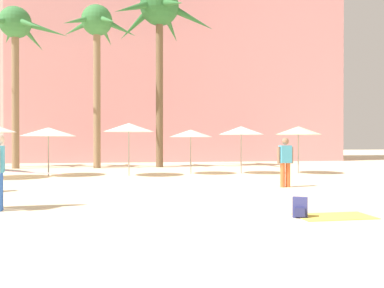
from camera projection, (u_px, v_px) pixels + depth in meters
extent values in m
plane|color=beige|center=(180.00, 234.00, 6.90)|extent=(120.00, 120.00, 0.00)
cube|color=pink|center=(178.00, 63.00, 34.21)|extent=(25.27, 8.46, 16.26)
cube|color=#BCB7AD|center=(91.00, 40.00, 42.43)|extent=(14.49, 11.76, 24.12)
cylinder|color=#896B4C|center=(97.00, 94.00, 23.55)|extent=(0.41, 0.41, 8.56)
sphere|color=#387A3D|center=(97.00, 20.00, 23.52)|extent=(1.77, 1.77, 1.77)
cone|color=#387A3D|center=(120.00, 29.00, 23.98)|extent=(2.03, 0.76, 1.08)
cone|color=#387A3D|center=(106.00, 34.00, 24.81)|extent=(1.01, 1.95, 1.29)
cone|color=#387A3D|center=(77.00, 28.00, 24.06)|extent=(1.91, 1.38, 0.99)
cone|color=#387A3D|center=(77.00, 21.00, 22.42)|extent=(1.69, 1.67, 1.07)
cone|color=#387A3D|center=(107.00, 20.00, 22.41)|extent=(1.28, 1.95, 1.00)
cylinder|color=brown|center=(159.00, 87.00, 24.36)|extent=(0.43, 0.43, 9.66)
sphere|color=#2D6B33|center=(159.00, 6.00, 24.32)|extent=(2.33, 2.33, 2.33)
cone|color=#2D6B33|center=(191.00, 18.00, 24.79)|extent=(3.00, 0.77, 1.67)
cone|color=#2D6B33|center=(170.00, 26.00, 26.16)|extent=(1.71, 2.85, 1.84)
cone|color=#2D6B33|center=(136.00, 24.00, 25.38)|extent=(2.44, 2.31, 1.99)
cone|color=#2D6B33|center=(134.00, 7.00, 22.84)|extent=(2.61, 2.31, 1.63)
cone|color=#2D6B33|center=(172.00, 3.00, 22.50)|extent=(1.34, 3.05, 1.38)
cylinder|color=#896B4C|center=(15.00, 95.00, 23.18)|extent=(0.41, 0.41, 8.33)
sphere|color=#387A3D|center=(15.00, 22.00, 23.14)|extent=(1.78, 1.78, 1.78)
cone|color=#387A3D|center=(46.00, 30.00, 23.54)|extent=(2.53, 0.62, 1.01)
cone|color=#387A3D|center=(32.00, 38.00, 24.68)|extent=(1.26, 2.40, 1.39)
cone|color=#387A3D|center=(10.00, 34.00, 24.51)|extent=(1.44, 2.43, 1.00)
cone|color=#387A3D|center=(29.00, 24.00, 22.09)|extent=(1.91, 2.14, 1.16)
cylinder|color=gray|center=(298.00, 150.00, 19.70)|extent=(0.06, 0.06, 2.28)
cone|color=beige|center=(298.00, 130.00, 19.70)|extent=(2.20, 2.20, 0.40)
cylinder|color=gray|center=(48.00, 152.00, 18.36)|extent=(0.06, 0.06, 2.18)
cone|color=white|center=(48.00, 132.00, 18.35)|extent=(2.46, 2.46, 0.39)
cylinder|color=gray|center=(129.00, 149.00, 18.40)|extent=(0.06, 0.06, 2.38)
cone|color=white|center=(129.00, 127.00, 18.39)|extent=(2.28, 2.28, 0.39)
cylinder|color=gray|center=(241.00, 150.00, 19.62)|extent=(0.06, 0.06, 2.28)
cone|color=white|center=(241.00, 130.00, 19.61)|extent=(2.17, 2.17, 0.39)
cylinder|color=gray|center=(191.00, 152.00, 19.43)|extent=(0.06, 0.06, 2.11)
cone|color=beige|center=(191.00, 133.00, 19.42)|extent=(2.09, 2.09, 0.35)
cube|color=#F4CC4C|center=(334.00, 216.00, 8.47)|extent=(1.58, 0.87, 0.01)
cube|color=navy|center=(300.00, 207.00, 8.38)|extent=(0.35, 0.29, 0.42)
cube|color=navy|center=(300.00, 212.00, 8.27)|extent=(0.22, 0.14, 0.18)
cylinder|color=blue|center=(0.00, 191.00, 9.30)|extent=(0.19, 0.19, 0.87)
cylinder|color=beige|center=(0.00, 160.00, 9.44)|extent=(0.12, 0.12, 0.57)
ellipsoid|color=beige|center=(3.00, 170.00, 9.50)|extent=(2.68, 0.62, 0.31)
ellipsoid|color=#D73C99|center=(3.00, 170.00, 9.50)|extent=(2.69, 0.64, 0.28)
cylinder|color=orange|center=(288.00, 175.00, 13.89)|extent=(0.18, 0.18, 0.83)
cylinder|color=orange|center=(283.00, 175.00, 13.84)|extent=(0.18, 0.18, 0.83)
cube|color=#4CB2DB|center=(285.00, 154.00, 13.86)|extent=(0.42, 0.27, 0.60)
sphere|color=#936B51|center=(285.00, 141.00, 13.86)|extent=(0.27, 0.27, 0.24)
cylinder|color=#936B51|center=(292.00, 155.00, 13.93)|extent=(0.11, 0.11, 0.57)
cylinder|color=#936B51|center=(279.00, 155.00, 13.79)|extent=(0.11, 0.11, 0.57)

